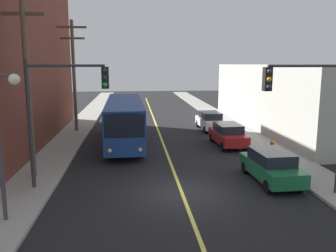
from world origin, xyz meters
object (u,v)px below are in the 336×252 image
object	(u,v)px
parked_car_green	(271,166)
parked_car_red	(228,134)
traffic_signal_right_corner	(310,102)
utility_pole_near	(27,73)
fire_hydrant	(272,146)
city_bus	(124,119)
parked_car_white	(210,121)
traffic_signal_left_corner	(63,100)
street_lamp_left	(4,126)
utility_pole_mid	(74,71)

from	to	relation	value
parked_car_green	parked_car_red	bearing A→B (deg)	90.49
parked_car_green	traffic_signal_right_corner	size ratio (longest dim) A/B	0.74
utility_pole_near	traffic_signal_right_corner	distance (m)	13.42
traffic_signal_right_corner	fire_hydrant	size ratio (longest dim) A/B	7.14
city_bus	parked_car_green	size ratio (longest dim) A/B	2.73
parked_car_green	parked_car_white	distance (m)	14.16
utility_pole_near	traffic_signal_left_corner	bearing A→B (deg)	-40.45
fire_hydrant	street_lamp_left	bearing A→B (deg)	-147.67
fire_hydrant	city_bus	bearing A→B (deg)	154.58
parked_car_white	utility_pole_near	distance (m)	17.99
parked_car_green	fire_hydrant	size ratio (longest dim) A/B	5.32
utility_pole_near	street_lamp_left	world-z (taller)	utility_pole_near
utility_pole_near	fire_hydrant	world-z (taller)	utility_pole_near
parked_car_green	utility_pole_near	size ratio (longest dim) A/B	0.46
parked_car_green	fire_hydrant	distance (m)	5.55
street_lamp_left	parked_car_red	bearing A→B (deg)	45.05
city_bus	parked_car_red	bearing A→B (deg)	-13.37
parked_car_green	parked_car_red	xyz separation A→B (m)	(-0.07, 7.94, 0.00)
street_lamp_left	utility_pole_near	bearing A→B (deg)	96.29
utility_pole_near	fire_hydrant	bearing A→B (deg)	13.56
traffic_signal_left_corner	parked_car_white	bearing A→B (deg)	54.52
city_bus	traffic_signal_right_corner	xyz separation A→B (m)	(8.27, -11.86, 2.49)
city_bus	street_lamp_left	distance (m)	13.98
parked_car_red	traffic_signal_right_corner	xyz separation A→B (m)	(0.77, -10.07, 3.46)
parked_car_white	fire_hydrant	size ratio (longest dim) A/B	5.31
city_bus	parked_car_green	world-z (taller)	city_bus
parked_car_white	utility_pole_mid	xyz separation A→B (m)	(-11.85, 0.01, 4.47)
utility_pole_mid	fire_hydrant	distance (m)	17.33
parked_car_green	fire_hydrant	world-z (taller)	parked_car_green
utility_pole_mid	street_lamp_left	bearing A→B (deg)	-88.95
parked_car_red	parked_car_white	bearing A→B (deg)	89.45
parked_car_green	traffic_signal_right_corner	bearing A→B (deg)	-71.72
street_lamp_left	fire_hydrant	world-z (taller)	street_lamp_left
city_bus	utility_pole_mid	distance (m)	7.09
parked_car_red	traffic_signal_right_corner	bearing A→B (deg)	-85.62
parked_car_green	utility_pole_mid	xyz separation A→B (m)	(-11.86, 14.17, 4.47)
parked_car_red	fire_hydrant	world-z (taller)	parked_car_red
utility_pole_near	fire_hydrant	xyz separation A→B (m)	(14.25, 3.44, -4.89)
city_bus	parked_car_white	world-z (taller)	city_bus
traffic_signal_left_corner	utility_pole_near	bearing A→B (deg)	139.55
traffic_signal_left_corner	traffic_signal_right_corner	world-z (taller)	same
parked_car_green	street_lamp_left	xyz separation A→B (m)	(-11.53, -3.54, 2.90)
parked_car_white	fire_hydrant	bearing A→B (deg)	-76.63
parked_car_white	traffic_signal_left_corner	xyz separation A→B (m)	(-10.11, -14.18, 3.46)
parked_car_white	parked_car_red	bearing A→B (deg)	-90.55
utility_pole_mid	fire_hydrant	bearing A→B (deg)	-32.90
utility_pole_mid	parked_car_green	bearing A→B (deg)	-50.07
parked_car_green	traffic_signal_left_corner	bearing A→B (deg)	-179.87
parked_car_green	parked_car_white	xyz separation A→B (m)	(-0.01, 14.16, 0.00)
parked_car_red	traffic_signal_right_corner	size ratio (longest dim) A/B	0.74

